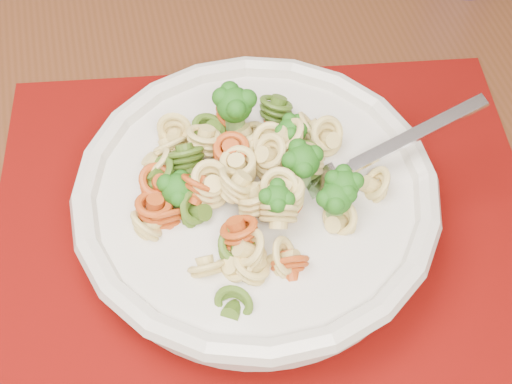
{
  "coord_description": "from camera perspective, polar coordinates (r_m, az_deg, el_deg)",
  "views": [
    {
      "loc": [
        0.03,
        0.16,
        1.18
      ],
      "look_at": [
        0.05,
        0.47,
        0.74
      ],
      "focal_mm": 50.0,
      "sensor_mm": 36.0,
      "label": 1
    }
  ],
  "objects": [
    {
      "name": "pasta_bowl",
      "position": [
        0.55,
        0.0,
        -0.52
      ],
      "size": [
        0.28,
        0.28,
        0.05
      ],
      "color": "beige",
      "rests_on": "placemat"
    },
    {
      "name": "pasta_broccoli_heap",
      "position": [
        0.54,
        0.0,
        0.37
      ],
      "size": [
        0.24,
        0.24,
        0.06
      ],
      "primitive_type": null,
      "color": "tan",
      "rests_on": "pasta_bowl"
    },
    {
      "name": "placemat",
      "position": [
        0.57,
        0.78,
        -2.44
      ],
      "size": [
        0.44,
        0.34,
        0.0
      ],
      "primitive_type": "cube",
      "rotation": [
        0.0,
        0.0,
        0.01
      ],
      "color": "#5A0503",
      "rests_on": "dining_table"
    },
    {
      "name": "fork",
      "position": [
        0.54,
        5.35,
        0.87
      ],
      "size": [
        0.18,
        0.07,
        0.08
      ],
      "primitive_type": null,
      "rotation": [
        0.0,
        -0.35,
        0.27
      ],
      "color": "silver",
      "rests_on": "pasta_bowl"
    },
    {
      "name": "dining_table",
      "position": [
        0.72,
        -3.47,
        1.57
      ],
      "size": [
        1.58,
        1.15,
        0.7
      ],
      "rotation": [
        0.0,
        0.0,
        0.17
      ],
      "color": "#492514",
      "rests_on": "ground"
    }
  ]
}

